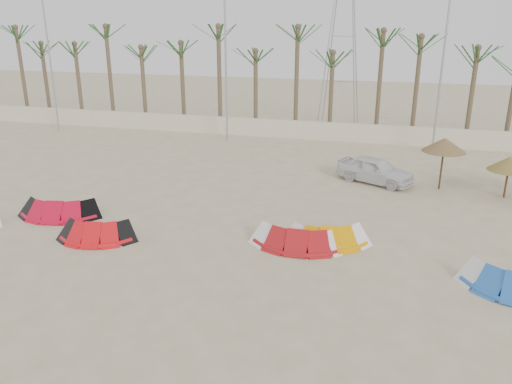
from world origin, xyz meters
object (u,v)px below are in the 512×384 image
(kite_red_right, at_px, (300,234))
(parasol_left, at_px, (444,145))
(car, at_px, (375,170))
(kite_red_left, at_px, (63,206))
(kite_red_mid, at_px, (100,228))
(parasol_mid, at_px, (509,164))
(kite_orange, at_px, (329,232))

(kite_red_right, xyz_separation_m, parasol_left, (5.66, 8.44, 1.90))
(car, bearing_deg, parasol_left, -69.13)
(kite_red_left, height_order, kite_red_mid, same)
(kite_red_left, height_order, parasol_mid, parasol_mid)
(kite_red_left, xyz_separation_m, kite_red_mid, (2.97, -1.77, -0.00))
(kite_red_mid, relative_size, car, 0.80)
(kite_red_mid, relative_size, parasol_mid, 1.58)
(kite_orange, distance_m, parasol_left, 9.44)
(kite_red_left, xyz_separation_m, parasol_left, (16.38, 8.24, 1.90))
(kite_red_mid, bearing_deg, parasol_mid, 30.01)
(kite_red_left, bearing_deg, parasol_left, 26.71)
(parasol_mid, height_order, car, parasol_mid)
(kite_red_left, distance_m, parasol_left, 18.44)
(kite_orange, xyz_separation_m, car, (1.35, 8.23, 0.28))
(kite_red_left, relative_size, kite_orange, 1.08)
(kite_orange, bearing_deg, kite_red_right, -157.49)
(kite_red_mid, bearing_deg, kite_red_left, 149.19)
(kite_red_mid, height_order, parasol_mid, parasol_mid)
(kite_orange, height_order, car, car)
(parasol_left, bearing_deg, kite_orange, -119.94)
(kite_red_right, bearing_deg, parasol_left, 56.18)
(kite_red_mid, relative_size, kite_orange, 0.94)
(kite_orange, distance_m, car, 8.35)
(kite_red_right, height_order, car, car)
(kite_red_mid, relative_size, parasol_left, 1.22)
(kite_orange, bearing_deg, parasol_left, 60.06)
(kite_red_right, height_order, parasol_mid, parasol_mid)
(parasol_mid, bearing_deg, kite_red_left, -158.32)
(kite_red_right, distance_m, parasol_mid, 11.77)
(kite_red_left, relative_size, kite_red_right, 1.02)
(parasol_left, relative_size, car, 0.66)
(kite_orange, relative_size, parasol_mid, 1.67)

